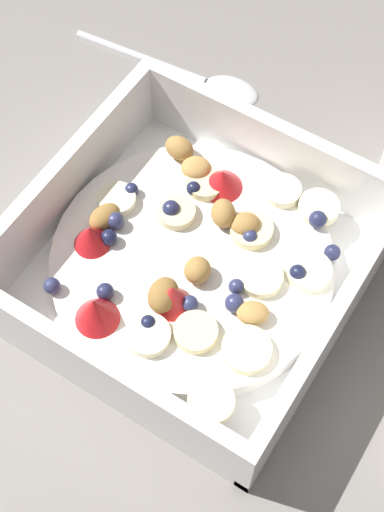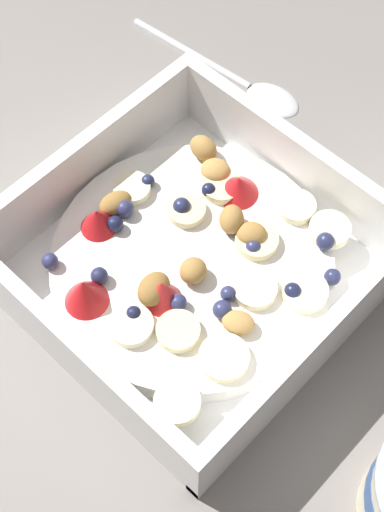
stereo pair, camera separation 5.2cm
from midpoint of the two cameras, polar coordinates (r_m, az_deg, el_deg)
The scene contains 3 objects.
ground_plane at distance 0.55m, azimuth -0.45°, elevation -1.95°, with size 2.40×2.40×0.00m, color gray.
fruit_bowl at distance 0.53m, azimuth -2.82°, elevation -0.74°, with size 0.22×0.22×0.07m.
spoon at distance 0.65m, azimuth -1.51°, elevation 13.08°, with size 0.04×0.17×0.01m.
Camera 1 is at (0.23, 0.12, 0.48)m, focal length 53.39 mm.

